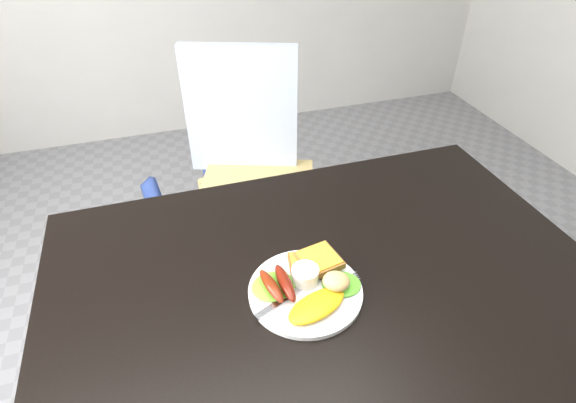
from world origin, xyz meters
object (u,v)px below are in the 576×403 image
(dining_table, at_px, (326,280))
(dining_chair, at_px, (257,194))
(person, at_px, (237,157))
(plate, at_px, (305,291))

(dining_table, bearing_deg, dining_chair, 88.68)
(dining_chair, xyz_separation_m, person, (-0.11, -0.28, 0.35))
(dining_chair, bearing_deg, person, -91.89)
(dining_table, height_order, dining_chair, dining_table)
(dining_chair, distance_m, person, 0.47)
(person, xyz_separation_m, plate, (0.03, -0.49, -0.04))
(dining_table, xyz_separation_m, person, (-0.10, 0.45, 0.07))
(dining_chair, xyz_separation_m, plate, (-0.08, -0.77, 0.31))
(dining_table, distance_m, dining_chair, 0.79)
(dining_chair, height_order, person, person)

